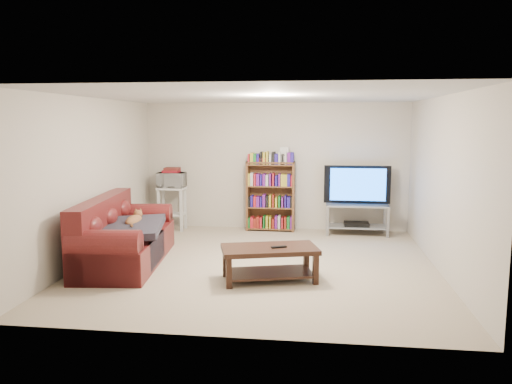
# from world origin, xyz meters

# --- Properties ---
(floor) EXTENTS (5.00, 5.00, 0.00)m
(floor) POSITION_xyz_m (0.00, 0.00, 0.00)
(floor) COLOR tan
(floor) RESTS_ON ground
(ceiling) EXTENTS (5.00, 5.00, 0.00)m
(ceiling) POSITION_xyz_m (0.00, 0.00, 2.40)
(ceiling) COLOR white
(ceiling) RESTS_ON ground
(wall_back) EXTENTS (5.00, 0.00, 5.00)m
(wall_back) POSITION_xyz_m (0.00, 2.50, 1.20)
(wall_back) COLOR beige
(wall_back) RESTS_ON ground
(wall_front) EXTENTS (5.00, 0.00, 5.00)m
(wall_front) POSITION_xyz_m (0.00, -2.50, 1.20)
(wall_front) COLOR beige
(wall_front) RESTS_ON ground
(wall_left) EXTENTS (0.00, 5.00, 5.00)m
(wall_left) POSITION_xyz_m (-2.50, 0.00, 1.20)
(wall_left) COLOR beige
(wall_left) RESTS_ON ground
(wall_right) EXTENTS (0.00, 5.00, 5.00)m
(wall_right) POSITION_xyz_m (2.50, 0.00, 1.20)
(wall_right) COLOR beige
(wall_right) RESTS_ON ground
(sofa) EXTENTS (1.20, 2.33, 0.96)m
(sofa) POSITION_xyz_m (-2.01, -0.18, 0.33)
(sofa) COLOR #5C1818
(sofa) RESTS_ON floor
(blanket) EXTENTS (1.06, 1.27, 0.19)m
(blanket) POSITION_xyz_m (-1.81, -0.31, 0.56)
(blanket) COLOR #2D2A35
(blanket) RESTS_ON sofa
(cat) EXTENTS (0.31, 0.63, 0.18)m
(cat) POSITION_xyz_m (-1.83, -0.11, 0.62)
(cat) COLOR brown
(cat) RESTS_ON sofa
(coffee_table) EXTENTS (1.34, 0.92, 0.44)m
(coffee_table) POSITION_xyz_m (0.22, -0.72, 0.31)
(coffee_table) COLOR black
(coffee_table) RESTS_ON floor
(remote) EXTENTS (0.21, 0.13, 0.02)m
(remote) POSITION_xyz_m (0.34, -0.74, 0.46)
(remote) COLOR black
(remote) RESTS_ON coffee_table
(tv_stand) EXTENTS (1.12, 0.51, 0.56)m
(tv_stand) POSITION_xyz_m (1.54, 2.16, 0.38)
(tv_stand) COLOR #999EA3
(tv_stand) RESTS_ON floor
(television) EXTENTS (1.21, 0.16, 0.69)m
(television) POSITION_xyz_m (1.54, 2.16, 0.91)
(television) COLOR black
(television) RESTS_ON tv_stand
(dvd_player) EXTENTS (0.45, 0.31, 0.06)m
(dvd_player) POSITION_xyz_m (1.54, 2.16, 0.19)
(dvd_player) COLOR black
(dvd_player) RESTS_ON tv_stand
(bookshelf) EXTENTS (0.91, 0.29, 1.31)m
(bookshelf) POSITION_xyz_m (-0.06, 2.30, 0.68)
(bookshelf) COLOR brown
(bookshelf) RESTS_ON floor
(shelf_clutter) EXTENTS (0.67, 0.21, 0.28)m
(shelf_clutter) POSITION_xyz_m (0.04, 2.31, 1.41)
(shelf_clutter) COLOR silver
(shelf_clutter) RESTS_ON bookshelf
(microwave_stand) EXTENTS (0.52, 0.38, 0.82)m
(microwave_stand) POSITION_xyz_m (-1.93, 2.12, 0.53)
(microwave_stand) COLOR silver
(microwave_stand) RESTS_ON floor
(microwave) EXTENTS (0.51, 0.35, 0.28)m
(microwave) POSITION_xyz_m (-1.93, 2.12, 0.96)
(microwave) COLOR silver
(microwave) RESTS_ON microwave_stand
(game_boxes) EXTENTS (0.30, 0.26, 0.05)m
(game_boxes) POSITION_xyz_m (-1.93, 2.12, 1.12)
(game_boxes) COLOR maroon
(game_boxes) RESTS_ON microwave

